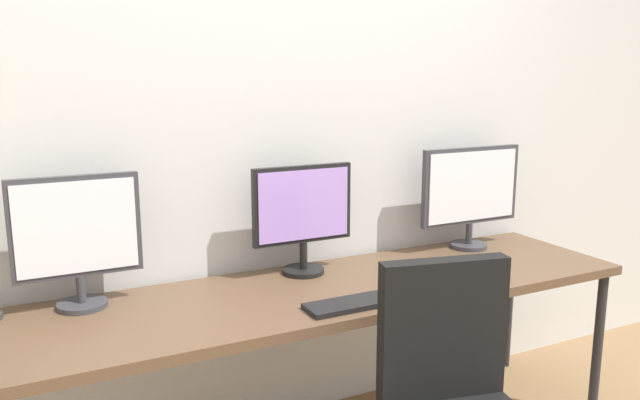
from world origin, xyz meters
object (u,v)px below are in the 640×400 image
(desk, at_px, (326,298))
(monitor_left, at_px, (77,235))
(keyboard_main, at_px, (354,303))
(computer_mouse, at_px, (422,287))
(monitor_center, at_px, (303,213))
(monitor_right, at_px, (471,191))

(desk, xyz_separation_m, monitor_left, (-0.90, 0.21, 0.32))
(monitor_left, bearing_deg, desk, -13.27)
(keyboard_main, xyz_separation_m, computer_mouse, (0.32, 0.02, 0.01))
(monitor_center, bearing_deg, computer_mouse, -53.00)
(monitor_right, height_order, keyboard_main, monitor_right)
(keyboard_main, distance_m, computer_mouse, 0.32)
(monitor_right, bearing_deg, desk, -166.72)
(monitor_center, distance_m, computer_mouse, 0.58)
(monitor_left, bearing_deg, computer_mouse, -19.12)
(monitor_left, bearing_deg, monitor_center, -0.00)
(monitor_center, bearing_deg, monitor_left, 180.00)
(desk, height_order, monitor_center, monitor_center)
(monitor_center, bearing_deg, keyboard_main, -90.00)
(keyboard_main, bearing_deg, monitor_right, 26.17)
(monitor_right, relative_size, keyboard_main, 1.49)
(monitor_center, xyz_separation_m, keyboard_main, (0.00, -0.44, -0.26))
(monitor_left, distance_m, keyboard_main, 1.04)
(desk, height_order, monitor_right, monitor_right)
(keyboard_main, bearing_deg, monitor_center, 90.00)
(monitor_left, relative_size, computer_mouse, 5.11)
(monitor_left, relative_size, monitor_center, 1.05)
(desk, height_order, monitor_left, monitor_left)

